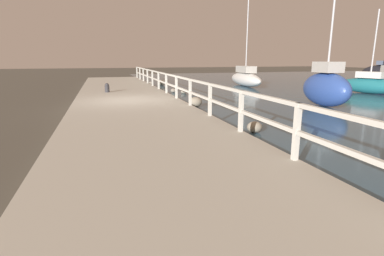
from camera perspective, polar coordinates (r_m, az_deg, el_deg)
ground_plane at (r=14.02m, az=-12.01°, el=3.91°), size 120.00×120.00×0.00m
dock_walkway at (r=13.99m, az=-12.04°, el=4.55°), size 4.73×36.00×0.32m
railing at (r=14.25m, az=-3.01°, el=8.55°), size 0.10×32.50×1.07m
boulder_far_strip at (r=13.70m, az=0.64°, el=4.95°), size 0.61×0.55×0.46m
boulder_water_edge at (r=19.02m, az=-1.58°, el=6.96°), size 0.37×0.33×0.28m
boulder_mid_strip at (r=25.16m, az=-5.85°, el=8.61°), size 0.62×0.56×0.46m
boulder_downstream at (r=24.90m, az=-7.84°, el=8.36°), size 0.44×0.40×0.33m
boulder_upstream at (r=19.61m, az=-3.56°, el=7.13°), size 0.37×0.33×0.28m
boulder_near_dock at (r=9.14m, az=11.81°, el=0.17°), size 0.45×0.41×0.34m
mooring_bollard at (r=17.59m, az=-15.87°, el=7.40°), size 0.25×0.25×0.51m
sailboat_white at (r=24.69m, az=10.15°, el=9.38°), size 1.86×5.90×6.92m
sailboat_blue at (r=15.19m, az=24.15°, el=7.12°), size 1.41×3.10×7.51m
sailboat_black at (r=35.45m, az=32.62°, el=8.95°), size 2.85×4.21×8.23m
sailboat_teal at (r=22.08m, az=30.71°, el=7.15°), size 2.14×4.15×5.04m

